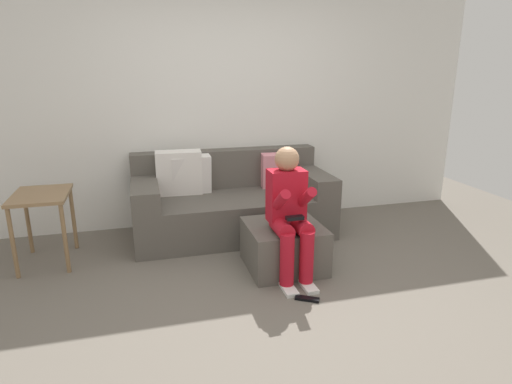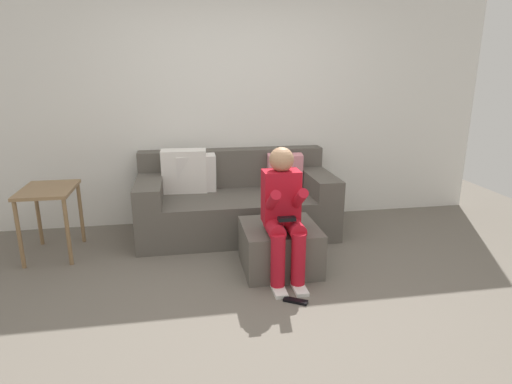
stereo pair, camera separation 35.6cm
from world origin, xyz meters
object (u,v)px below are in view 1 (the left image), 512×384
(ottoman, at_px, (284,246))
(remote_near_ottoman, at_px, (307,299))
(person_seated, at_px, (290,210))
(couch_sectional, at_px, (230,202))
(side_table, at_px, (42,205))

(ottoman, height_order, remote_near_ottoman, ottoman)
(ottoman, height_order, person_seated, person_seated)
(couch_sectional, bearing_deg, ottoman, -74.15)
(couch_sectional, xyz_separation_m, person_seated, (0.26, -1.13, 0.26))
(side_table, bearing_deg, couch_sectional, 10.15)
(remote_near_ottoman, bearing_deg, ottoman, 120.17)
(couch_sectional, bearing_deg, side_table, -169.85)
(person_seated, xyz_separation_m, remote_near_ottoman, (0.01, -0.42, -0.58))
(couch_sectional, height_order, ottoman, couch_sectional)
(couch_sectional, height_order, side_table, couch_sectional)
(side_table, bearing_deg, ottoman, -17.89)
(couch_sectional, xyz_separation_m, ottoman, (0.27, -0.96, -0.13))
(side_table, bearing_deg, person_seated, -22.37)
(person_seated, height_order, side_table, person_seated)
(side_table, xyz_separation_m, remote_near_ottoman, (2.00, -1.24, -0.53))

